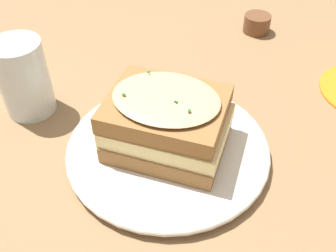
{
  "coord_description": "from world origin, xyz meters",
  "views": [
    {
      "loc": [
        -0.32,
        -0.15,
        0.35
      ],
      "look_at": [
        -0.02,
        -0.01,
        0.05
      ],
      "focal_mm": 42.0,
      "sensor_mm": 36.0,
      "label": 1
    }
  ],
  "objects_px": {
    "water_glass": "(24,78)",
    "condiment_pot": "(257,24)",
    "dinner_plate": "(168,148)",
    "sandwich": "(167,122)"
  },
  "relations": [
    {
      "from": "water_glass",
      "to": "condiment_pot",
      "type": "relative_size",
      "value": 2.23
    },
    {
      "from": "dinner_plate",
      "to": "sandwich",
      "type": "bearing_deg",
      "value": 49.44
    },
    {
      "from": "sandwich",
      "to": "water_glass",
      "type": "distance_m",
      "value": 0.21
    },
    {
      "from": "condiment_pot",
      "to": "water_glass",
      "type": "bearing_deg",
      "value": 146.07
    },
    {
      "from": "dinner_plate",
      "to": "water_glass",
      "type": "height_order",
      "value": "water_glass"
    },
    {
      "from": "dinner_plate",
      "to": "sandwich",
      "type": "xyz_separation_m",
      "value": [
        0.0,
        0.0,
        0.04
      ]
    },
    {
      "from": "dinner_plate",
      "to": "sandwich",
      "type": "height_order",
      "value": "sandwich"
    },
    {
      "from": "condiment_pot",
      "to": "sandwich",
      "type": "bearing_deg",
      "value": 176.36
    },
    {
      "from": "dinner_plate",
      "to": "water_glass",
      "type": "distance_m",
      "value": 0.21
    },
    {
      "from": "dinner_plate",
      "to": "condiment_pot",
      "type": "distance_m",
      "value": 0.34
    }
  ]
}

